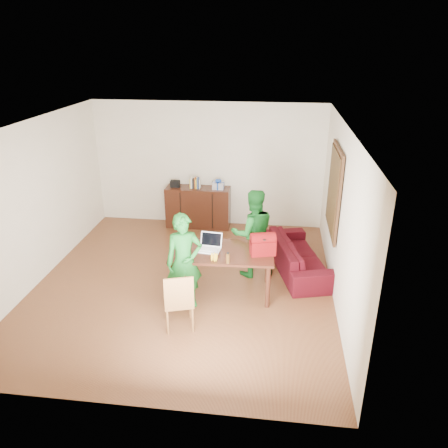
# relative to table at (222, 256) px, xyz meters

# --- Properties ---
(room) EXTENTS (5.20, 5.70, 2.90)m
(room) POSITION_rel_table_xyz_m (-0.68, 0.31, 0.64)
(room) COLOR #441E11
(room) RESTS_ON ground
(table) EXTENTS (1.67, 0.98, 0.77)m
(table) POSITION_rel_table_xyz_m (0.00, 0.00, 0.00)
(table) COLOR black
(table) RESTS_ON ground
(chair) EXTENTS (0.51, 0.50, 0.91)m
(chair) POSITION_rel_table_xyz_m (-0.50, -1.02, -0.41)
(chair) COLOR brown
(chair) RESTS_ON ground
(person_near) EXTENTS (0.65, 0.54, 1.54)m
(person_near) POSITION_rel_table_xyz_m (-0.53, -0.45, 0.10)
(person_near) COLOR #15621E
(person_near) RESTS_ON ground
(person_far) EXTENTS (0.91, 0.79, 1.58)m
(person_far) POSITION_rel_table_xyz_m (0.44, 0.68, 0.12)
(person_far) COLOR #125319
(person_far) RESTS_ON ground
(laptop) EXTENTS (0.38, 0.28, 0.25)m
(laptop) POSITION_rel_table_xyz_m (-0.22, -0.02, 0.14)
(laptop) COLOR white
(laptop) RESTS_ON table
(bananas) EXTENTS (0.16, 0.12, 0.05)m
(bananas) POSITION_rel_table_xyz_m (-0.08, -0.37, 0.12)
(bananas) COLOR gold
(bananas) RESTS_ON table
(bottle) EXTENTS (0.06, 0.06, 0.17)m
(bottle) POSITION_rel_table_xyz_m (0.13, -0.40, 0.18)
(bottle) COLOR #503012
(bottle) RESTS_ON table
(red_bag) EXTENTS (0.43, 0.31, 0.28)m
(red_bag) POSITION_rel_table_xyz_m (0.64, -0.03, 0.24)
(red_bag) COLOR #6A070D
(red_bag) RESTS_ON table
(sofa) EXTENTS (1.24, 2.07, 0.57)m
(sofa) POSITION_rel_table_xyz_m (1.26, 0.95, -0.39)
(sofa) COLOR #380713
(sofa) RESTS_ON ground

